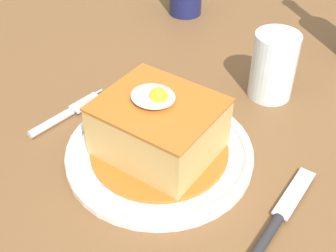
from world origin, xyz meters
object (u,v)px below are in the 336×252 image
fork (63,116)px  drinking_glass (273,70)px  knife (274,225)px  main_plate (159,152)px

fork → drinking_glass: bearing=46.3°
fork → knife: size_ratio=0.86×
main_plate → drinking_glass: size_ratio=2.37×
knife → fork: bearing=179.0°
main_plate → fork: (-0.16, -0.02, -0.00)m
main_plate → knife: (0.18, -0.02, -0.00)m
drinking_glass → knife: bearing=-63.8°
fork → drinking_glass: (0.22, 0.23, 0.04)m
main_plate → knife: 0.18m
main_plate → knife: size_ratio=1.51×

